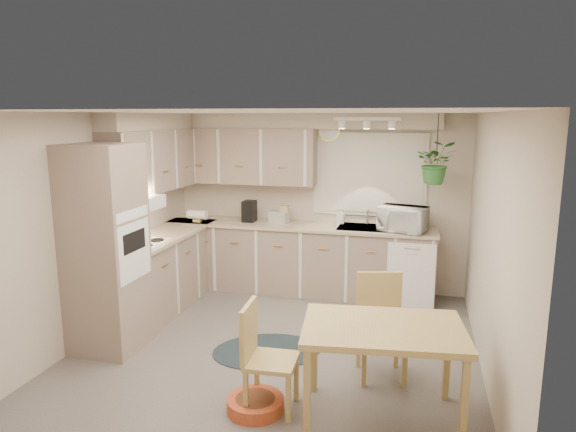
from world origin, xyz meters
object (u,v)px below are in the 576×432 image
(chair_left, at_px, (272,358))
(chair_back, at_px, (382,328))
(braided_rug, at_px, (267,351))
(dining_table, at_px, (382,373))
(pet_bed, at_px, (255,404))
(microwave, at_px, (403,216))

(chair_left, relative_size, chair_back, 0.95)
(chair_back, distance_m, braided_rug, 1.27)
(dining_table, xyz_separation_m, pet_bed, (-0.99, -0.15, -0.33))
(braided_rug, bearing_deg, dining_table, -36.34)
(dining_table, relative_size, braided_rug, 1.12)
(chair_left, xyz_separation_m, chair_back, (0.82, 0.76, 0.02))
(dining_table, height_order, microwave, microwave)
(chair_left, distance_m, microwave, 2.99)
(dining_table, bearing_deg, braided_rug, 143.66)
(pet_bed, xyz_separation_m, microwave, (1.03, 2.83, 1.08))
(chair_left, xyz_separation_m, pet_bed, (-0.12, -0.06, -0.39))
(chair_left, height_order, microwave, microwave)
(chair_left, relative_size, microwave, 1.57)
(braided_rug, height_order, pet_bed, pet_bed)
(braided_rug, relative_size, microwave, 1.94)
(dining_table, height_order, pet_bed, dining_table)
(braided_rug, bearing_deg, microwave, 54.92)
(braided_rug, distance_m, pet_bed, 1.07)
(pet_bed, bearing_deg, microwave, 69.98)
(dining_table, distance_m, chair_back, 0.68)
(chair_back, bearing_deg, braided_rug, -25.21)
(dining_table, xyz_separation_m, braided_rug, (-1.22, 0.89, -0.38))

